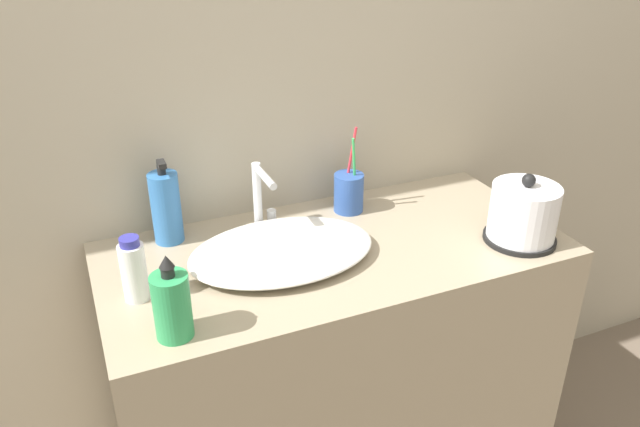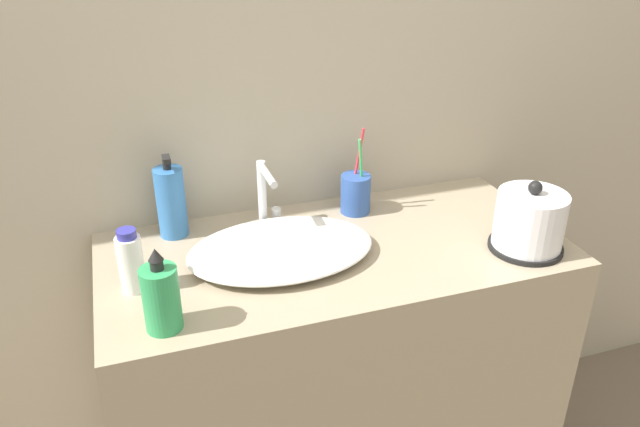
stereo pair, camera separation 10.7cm
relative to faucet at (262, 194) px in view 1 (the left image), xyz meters
name	(u,v)px [view 1 (the left image)]	position (x,y,z in m)	size (l,w,h in m)	color
wall_back	(289,32)	(0.13, 0.13, 0.36)	(6.00, 0.04, 2.60)	#ADA38E
vanity_counter	(334,382)	(0.13, -0.16, -0.52)	(1.11, 0.53, 0.84)	gray
sink_basin	(282,250)	(-0.01, -0.16, -0.07)	(0.44, 0.30, 0.05)	white
faucet	(262,194)	(0.00, 0.00, 0.00)	(0.06, 0.14, 0.17)	silver
electric_kettle	(523,216)	(0.56, -0.30, -0.03)	(0.17, 0.17, 0.18)	black
toothbrush_cup	(349,192)	(0.24, 0.01, -0.04)	(0.08, 0.08, 0.23)	#2D519E
lotion_bottle	(166,207)	(-0.23, 0.04, -0.01)	(0.07, 0.07, 0.21)	#3370B7
shampoo_bottle	(172,305)	(-0.29, -0.34, -0.03)	(0.07, 0.07, 0.18)	#2D9956
mouthwash_bottle	(134,270)	(-0.34, -0.18, -0.03)	(0.05, 0.05, 0.14)	white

